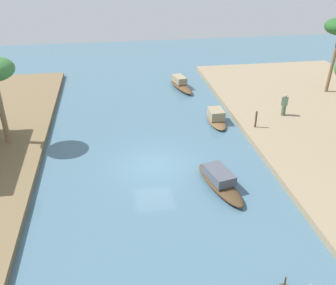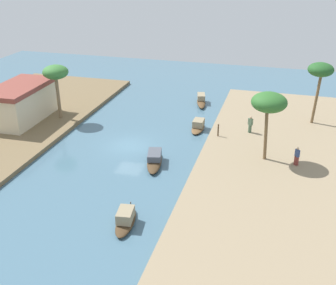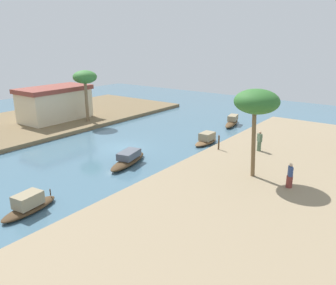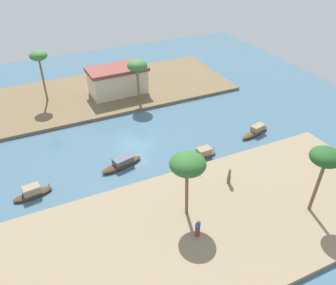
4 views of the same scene
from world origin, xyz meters
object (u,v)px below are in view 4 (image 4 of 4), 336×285
person_on_near_bank (198,229)px  palm_tree_left_far (325,158)px  sampan_downstream_large (256,131)px  person_by_mooring (229,176)px  palm_tree_left_near (188,165)px  palm_tree_right_short (39,57)px  sampan_foreground (32,192)px  palm_tree_right_tall (137,67)px  mooring_post (198,166)px  sampan_near_left_bank (203,153)px  riverside_building (118,80)px  sampan_with_red_awning (122,163)px

person_on_near_bank → palm_tree_left_far: 11.66m
sampan_downstream_large → person_by_mooring: size_ratio=2.66×
palm_tree_left_near → palm_tree_right_short: bearing=104.9°
sampan_foreground → palm_tree_right_short: palm_tree_right_short is taller
person_by_mooring → palm_tree_right_tall: palm_tree_right_tall is taller
sampan_foreground → person_by_mooring: size_ratio=2.19×
sampan_downstream_large → mooring_post: (-10.04, -3.72, 0.61)m
sampan_downstream_large → person_by_mooring: person_by_mooring is taller
palm_tree_left_far → palm_tree_right_short: bearing=118.5°
palm_tree_left_near → person_by_mooring: bearing=17.3°
palm_tree_left_far → palm_tree_left_near: bearing=156.0°
sampan_near_left_bank → sampan_foreground: bearing=175.4°
mooring_post → riverside_building: size_ratio=0.15×
palm_tree_right_tall → riverside_building: size_ratio=0.70×
sampan_with_red_awning → person_by_mooring: size_ratio=2.85×
person_by_mooring → palm_tree_right_tall: 20.83m
sampan_near_left_bank → person_on_near_bank: size_ratio=2.04×
person_on_near_bank → palm_tree_left_near: 5.27m
person_on_near_bank → palm_tree_right_tall: 25.65m
palm_tree_left_far → palm_tree_right_short: (-17.34, 31.95, 0.64)m
person_by_mooring → riverside_building: 24.11m
sampan_foreground → palm_tree_left_near: size_ratio=0.62×
sampan_with_red_awning → palm_tree_right_short: (-4.60, 18.33, 6.23)m
sampan_near_left_bank → palm_tree_right_tall: (-1.59, 15.06, 4.91)m
sampan_downstream_large → palm_tree_right_short: size_ratio=0.64×
sampan_downstream_large → sampan_with_red_awning: bearing=163.8°
sampan_near_left_bank → person_by_mooring: bearing=-93.0°
palm_tree_left_far → riverside_building: size_ratio=0.77×
mooring_post → palm_tree_right_tall: 17.98m
sampan_foreground → riverside_building: bearing=42.6°
sampan_near_left_bank → palm_tree_right_tall: 15.92m
sampan_with_red_awning → sampan_near_left_bank: 8.79m
sampan_with_red_awning → sampan_foreground: 9.17m
palm_tree_left_near → palm_tree_right_short: (-7.32, 27.50, 1.09)m
palm_tree_left_near → palm_tree_right_short: size_ratio=0.86×
sampan_foreground → mooring_post: bearing=-21.0°
mooring_post → palm_tree_left_near: bearing=-129.3°
sampan_with_red_awning → palm_tree_right_short: bearing=90.9°
palm_tree_left_far → palm_tree_right_short: 36.36m
person_on_near_bank → riverside_building: 28.55m
palm_tree_left_far → palm_tree_right_short: palm_tree_right_short is taller
sampan_with_red_awning → sampan_near_left_bank: size_ratio=1.47×
person_by_mooring → palm_tree_right_tall: bearing=40.9°
sampan_with_red_awning → palm_tree_right_short: palm_tree_right_short is taller
palm_tree_right_tall → palm_tree_right_short: bearing=155.0°
person_on_near_bank → palm_tree_right_short: 31.52m
person_by_mooring → palm_tree_left_near: (-5.57, -1.74, 4.35)m
person_on_near_bank → palm_tree_right_tall: size_ratio=0.28×
sampan_near_left_bank → mooring_post: (-2.01, -2.40, 0.62)m
sampan_with_red_awning → riverside_building: (5.18, 16.45, 1.95)m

